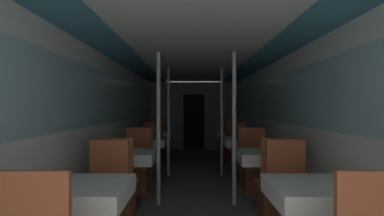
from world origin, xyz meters
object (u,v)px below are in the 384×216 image
(chair_left_near_1, at_px, (119,195))
(chair_right_far_3, at_px, (229,145))
(support_pole_left_1, at_px, (159,128))
(dining_table_left_3, at_px, (159,135))
(chair_left_near_2, at_px, (143,166))
(chair_right_near_1, at_px, (276,195))
(dining_table_left_0, at_px, (84,196))
(chair_left_far_0, at_px, (106,211))
(chair_left_far_1, at_px, (138,173))
(dining_table_right_0, at_px, (316,196))
(chair_left_far_3, at_px, (161,145))
(chair_left_near_3, at_px, (156,151))
(support_pole_right_1, at_px, (235,128))
(dining_table_right_1, at_px, (264,159))
(chair_left_far_2, at_px, (153,155))
(chair_right_near_3, at_px, (235,151))
(support_pole_right_2, at_px, (222,122))
(chair_right_far_2, at_px, (238,155))
(dining_table_left_2, at_px, (148,143))
(chair_right_far_0, at_px, (291,211))
(dining_table_left_1, at_px, (130,159))
(dining_table_right_2, at_px, (243,143))
(chair_right_near_2, at_px, (249,166))
(support_pole_left_2, at_px, (169,122))
(chair_right_far_1, at_px, (255,173))
(dining_table_right_3, at_px, (231,135))

(chair_left_near_1, xyz_separation_m, chair_right_far_3, (1.83, 4.61, 0.00))
(support_pole_left_1, distance_m, dining_table_left_3, 3.48)
(chair_left_near_1, relative_size, chair_left_near_2, 1.00)
(support_pole_left_1, bearing_deg, chair_left_near_2, 109.59)
(chair_left_near_2, distance_m, chair_right_near_1, 2.51)
(dining_table_left_0, relative_size, chair_left_far_0, 0.73)
(chair_left_far_1, height_order, dining_table_left_3, chair_left_far_1)
(chair_left_far_0, height_order, dining_table_right_0, chair_left_far_0)
(chair_left_far_3, bearing_deg, chair_left_near_2, 90.00)
(chair_left_near_3, bearing_deg, support_pole_right_1, -63.24)
(dining_table_right_1, distance_m, chair_right_near_1, 0.67)
(chair_left_far_2, xyz_separation_m, chair_right_near_3, (1.83, 0.53, 0.00))
(chair_right_near_1, bearing_deg, support_pole_right_2, 99.85)
(chair_right_far_2, bearing_deg, chair_right_near_3, -90.00)
(dining_table_left_0, relative_size, dining_table_right_1, 1.00)
(chair_right_near_1, xyz_separation_m, support_pole_right_2, (-0.40, 2.31, 0.74))
(chair_left_near_3, relative_size, chair_right_far_2, 1.00)
(chair_left_near_1, distance_m, dining_table_left_2, 2.33)
(chair_right_far_0, height_order, chair_right_near_1, same)
(dining_table_left_1, bearing_deg, dining_table_right_2, 43.11)
(chair_right_near_2, bearing_deg, chair_left_far_0, -129.16)
(chair_left_near_1, distance_m, chair_right_far_2, 3.43)
(support_pole_left_2, bearing_deg, chair_left_near_3, 109.59)
(chair_left_far_1, xyz_separation_m, dining_table_left_3, (0.00, 2.84, 0.32))
(dining_table_left_3, distance_m, chair_left_near_3, 0.67)
(support_pole_left_2, xyz_separation_m, chair_right_near_3, (1.43, 1.13, -0.74))
(chair_left_near_2, bearing_deg, chair_left_far_0, -90.00)
(chair_right_near_2, bearing_deg, support_pole_left_2, 157.60)
(chair_left_near_1, bearing_deg, chair_right_far_0, -16.26)
(support_pole_left_2, xyz_separation_m, chair_left_far_3, (-0.40, 2.31, -0.74))
(chair_left_far_1, height_order, support_pole_right_2, support_pole_right_2)
(chair_left_near_1, bearing_deg, dining_table_left_1, 90.00)
(support_pole_left_1, relative_size, chair_right_far_0, 2.11)
(chair_left_near_1, distance_m, chair_right_far_3, 4.96)
(support_pole_left_2, bearing_deg, dining_table_left_3, 103.14)
(dining_table_left_0, distance_m, dining_table_right_1, 2.51)
(chair_right_far_0, bearing_deg, dining_table_right_1, -90.00)
(chair_left_far_0, relative_size, support_pole_right_2, 0.47)
(dining_table_left_0, distance_m, chair_right_far_1, 2.96)
(chair_left_near_1, height_order, chair_right_far_2, same)
(chair_right_near_1, xyz_separation_m, chair_right_near_3, (0.00, 3.43, 0.00))
(support_pole_left_2, height_order, chair_right_near_1, support_pole_left_2)
(chair_left_near_2, distance_m, dining_table_right_3, 2.96)
(dining_table_left_3, height_order, dining_table_right_2, same)
(chair_left_far_1, distance_m, dining_table_right_0, 2.96)
(dining_table_left_2, distance_m, chair_right_far_3, 2.96)
(chair_left_near_1, relative_size, support_pole_left_2, 0.47)
(dining_table_right_1, bearing_deg, chair_right_far_0, -90.00)
(chair_left_near_3, bearing_deg, chair_left_near_1, -90.00)
(chair_right_near_3, bearing_deg, support_pole_right_2, -109.59)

